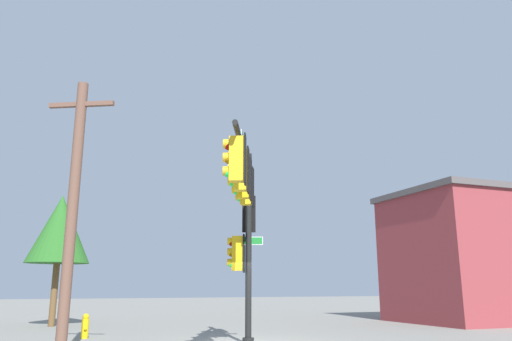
# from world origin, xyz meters

# --- Properties ---
(signal_pole_assembly) EXTENTS (5.44, 2.62, 6.12)m
(signal_pole_assembly) POSITION_xyz_m (1.42, -0.69, 4.14)
(signal_pole_assembly) COLOR black
(signal_pole_assembly) RESTS_ON ground_plane
(utility_pole) EXTENTS (0.93, 1.65, 7.11)m
(utility_pole) POSITION_xyz_m (1.82, -5.44, 3.69)
(utility_pole) COLOR brown
(utility_pole) RESTS_ON ground_plane
(fire_hydrant) EXTENTS (0.33, 0.24, 0.83)m
(fire_hydrant) POSITION_xyz_m (-3.64, -4.69, 0.41)
(fire_hydrant) COLOR yellow
(fire_hydrant) RESTS_ON ground_plane
(tree_near) EXTENTS (2.84, 2.84, 5.93)m
(tree_near) POSITION_xyz_m (-9.54, -5.89, 4.33)
(tree_near) COLOR brown
(tree_near) RESTS_ON ground_plane
(brick_building) EXTENTS (6.32, 6.18, 6.48)m
(brick_building) POSITION_xyz_m (-4.74, 13.15, 3.25)
(brick_building) COLOR brown
(brick_building) RESTS_ON ground_plane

